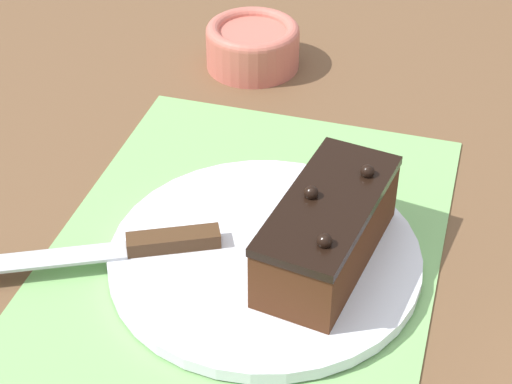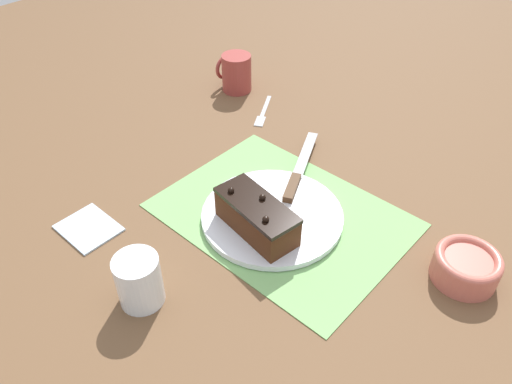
% 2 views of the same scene
% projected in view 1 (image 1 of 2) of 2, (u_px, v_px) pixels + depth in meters
% --- Properties ---
extents(ground_plane, '(3.00, 3.00, 0.00)m').
position_uv_depth(ground_plane, '(243.00, 256.00, 0.76)').
color(ground_plane, brown).
extents(placemat_woven, '(0.46, 0.34, 0.00)m').
position_uv_depth(placemat_woven, '(243.00, 254.00, 0.76)').
color(placemat_woven, '#7AB266').
rests_on(placemat_woven, ground_plane).
extents(cake_plate, '(0.27, 0.27, 0.01)m').
position_uv_depth(cake_plate, '(265.00, 257.00, 0.75)').
color(cake_plate, white).
rests_on(cake_plate, placemat_woven).
extents(chocolate_cake, '(0.18, 0.10, 0.07)m').
position_uv_depth(chocolate_cake, '(326.00, 232.00, 0.71)').
color(chocolate_cake, '#472614').
rests_on(chocolate_cake, cake_plate).
extents(serving_knife, '(0.13, 0.24, 0.01)m').
position_uv_depth(serving_knife, '(124.00, 247.00, 0.74)').
color(serving_knife, '#472D19').
rests_on(serving_knife, cake_plate).
extents(small_bowl, '(0.11, 0.11, 0.05)m').
position_uv_depth(small_bowl, '(253.00, 44.00, 1.01)').
color(small_bowl, '#C66656').
rests_on(small_bowl, ground_plane).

